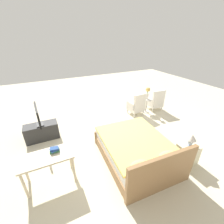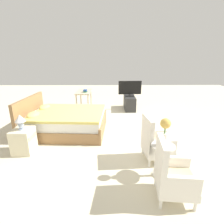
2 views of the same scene
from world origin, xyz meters
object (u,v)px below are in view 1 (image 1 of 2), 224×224
(flower_vase, at_px, (148,92))
(vanity_desk, at_px, (47,160))
(side_table, at_px, (146,104))
(tv_stand, at_px, (42,132))
(nightstand, at_px, (187,154))
(table_lamp, at_px, (192,138))
(book_stack, at_px, (54,150))
(armchair_by_window_left, at_px, (156,102))
(bed, at_px, (137,151))
(tv_flatscreen, at_px, (38,116))
(armchair_by_window_right, at_px, (137,106))

(flower_vase, height_order, vanity_desk, flower_vase)
(side_table, distance_m, tv_stand, 4.04)
(flower_vase, distance_m, nightstand, 2.94)
(nightstand, xyz_separation_m, table_lamp, (0.00, 0.00, 0.48))
(book_stack, bearing_deg, table_lamp, 162.26)
(side_table, xyz_separation_m, vanity_desk, (3.96, 1.88, 0.26))
(armchair_by_window_left, distance_m, book_stack, 4.65)
(bed, xyz_separation_m, book_stack, (1.87, -0.33, 0.48))
(armchair_by_window_left, xyz_separation_m, book_stack, (4.27, 1.80, 0.40))
(tv_flatscreen, distance_m, vanity_desk, 1.77)
(armchair_by_window_right, xyz_separation_m, flower_vase, (-0.49, -0.00, 0.51))
(vanity_desk, height_order, book_stack, book_stack)
(armchair_by_window_right, distance_m, flower_vase, 0.70)
(bed, distance_m, vanity_desk, 2.09)
(bed, height_order, flower_vase, flower_vase)
(bed, height_order, tv_flatscreen, tv_flatscreen)
(armchair_by_window_left, relative_size, tv_flatscreen, 1.05)
(tv_flatscreen, bearing_deg, bed, 136.67)
(tv_stand, xyz_separation_m, tv_flatscreen, (0.00, 0.00, 0.57))
(bed, bearing_deg, vanity_desk, -7.02)
(armchair_by_window_right, xyz_separation_m, tv_stand, (3.55, 0.13, -0.11))
(armchair_by_window_right, relative_size, flower_vase, 1.93)
(armchair_by_window_left, relative_size, side_table, 1.56)
(armchair_by_window_right, height_order, side_table, armchair_by_window_right)
(flower_vase, bearing_deg, armchair_by_window_right, 0.20)
(book_stack, bearing_deg, armchair_by_window_right, -151.28)
(armchair_by_window_left, height_order, armchair_by_window_right, same)
(armchair_by_window_right, bearing_deg, bed, 56.27)
(side_table, height_order, tv_flatscreen, tv_flatscreen)
(armchair_by_window_left, height_order, tv_stand, armchair_by_window_left)
(side_table, bearing_deg, nightstand, 73.38)
(tv_stand, bearing_deg, vanity_desk, 92.54)
(tv_flatscreen, bearing_deg, armchair_by_window_left, -178.41)
(bed, distance_m, armchair_by_window_right, 2.57)
(flower_vase, relative_size, nightstand, 0.90)
(bed, bearing_deg, table_lamp, 150.49)
(armchair_by_window_right, relative_size, vanity_desk, 0.88)
(book_stack, bearing_deg, tv_flatscreen, -81.23)
(flower_vase, height_order, book_stack, flower_vase)
(bed, xyz_separation_m, armchair_by_window_left, (-2.40, -2.13, 0.08))
(vanity_desk, bearing_deg, tv_flatscreen, -87.38)
(armchair_by_window_right, height_order, book_stack, armchair_by_window_right)
(armchair_by_window_left, distance_m, vanity_desk, 4.84)
(armchair_by_window_left, relative_size, table_lamp, 2.79)
(table_lamp, bearing_deg, bed, -29.51)
(nightstand, relative_size, vanity_desk, 0.51)
(bed, distance_m, book_stack, 1.96)
(armchair_by_window_right, distance_m, side_table, 0.49)
(table_lamp, distance_m, book_stack, 3.11)
(armchair_by_window_left, bearing_deg, vanity_desk, 22.92)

